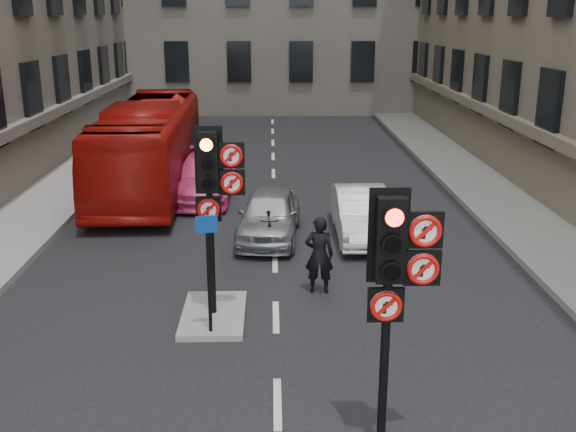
{
  "coord_description": "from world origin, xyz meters",
  "views": [
    {
      "loc": [
        -0.06,
        -6.86,
        5.66
      ],
      "look_at": [
        0.19,
        3.16,
        2.6
      ],
      "focal_mm": 42.0,
      "sensor_mm": 36.0,
      "label": 1
    }
  ],
  "objects_px": {
    "signal_far": "(214,182)",
    "info_sign": "(208,258)",
    "car_silver": "(269,214)",
    "car_white": "(362,214)",
    "car_pink": "(204,177)",
    "motorcyclist": "(319,255)",
    "signal_near": "(396,267)",
    "bus_red": "(150,146)",
    "motorcycle": "(269,233)"
  },
  "relations": [
    {
      "from": "signal_far",
      "to": "car_silver",
      "type": "bearing_deg",
      "value": 78.39
    },
    {
      "from": "signal_far",
      "to": "info_sign",
      "type": "relative_size",
      "value": 1.63
    },
    {
      "from": "bus_red",
      "to": "motorcycle",
      "type": "distance_m",
      "value": 7.4
    },
    {
      "from": "signal_far",
      "to": "car_white",
      "type": "bearing_deg",
      "value": 54.86
    },
    {
      "from": "bus_red",
      "to": "signal_near",
      "type": "bearing_deg",
      "value": -69.87
    },
    {
      "from": "signal_near",
      "to": "motorcycle",
      "type": "bearing_deg",
      "value": 101.78
    },
    {
      "from": "car_white",
      "to": "motorcyclist",
      "type": "height_order",
      "value": "motorcyclist"
    },
    {
      "from": "car_silver",
      "to": "car_white",
      "type": "distance_m",
      "value": 2.4
    },
    {
      "from": "signal_near",
      "to": "motorcyclist",
      "type": "distance_m",
      "value": 5.53
    },
    {
      "from": "car_silver",
      "to": "bus_red",
      "type": "height_order",
      "value": "bus_red"
    },
    {
      "from": "car_silver",
      "to": "bus_red",
      "type": "xyz_separation_m",
      "value": [
        -3.91,
        5.2,
        0.81
      ]
    },
    {
      "from": "motorcyclist",
      "to": "info_sign",
      "type": "bearing_deg",
      "value": 49.02
    },
    {
      "from": "car_silver",
      "to": "motorcyclist",
      "type": "xyz_separation_m",
      "value": [
        1.04,
        -3.56,
        0.19
      ]
    },
    {
      "from": "signal_near",
      "to": "car_pink",
      "type": "relative_size",
      "value": 0.8
    },
    {
      "from": "car_silver",
      "to": "signal_near",
      "type": "bearing_deg",
      "value": -74.04
    },
    {
      "from": "signal_far",
      "to": "signal_near",
      "type": "bearing_deg",
      "value": -56.98
    },
    {
      "from": "signal_far",
      "to": "car_pink",
      "type": "distance_m",
      "value": 9.1
    },
    {
      "from": "signal_near",
      "to": "car_silver",
      "type": "bearing_deg",
      "value": 100.45
    },
    {
      "from": "car_pink",
      "to": "motorcyclist",
      "type": "bearing_deg",
      "value": -65.85
    },
    {
      "from": "car_white",
      "to": "car_pink",
      "type": "relative_size",
      "value": 0.85
    },
    {
      "from": "car_pink",
      "to": "motorcyclist",
      "type": "relative_size",
      "value": 2.71
    },
    {
      "from": "signal_near",
      "to": "car_white",
      "type": "xyz_separation_m",
      "value": [
        0.78,
        8.8,
        -1.96
      ]
    },
    {
      "from": "car_pink",
      "to": "motorcyclist",
      "type": "distance_m",
      "value": 8.2
    },
    {
      "from": "car_silver",
      "to": "car_white",
      "type": "xyz_separation_m",
      "value": [
        2.4,
        0.03,
        -0.01
      ]
    },
    {
      "from": "signal_far",
      "to": "info_sign",
      "type": "xyz_separation_m",
      "value": [
        -0.07,
        -0.81,
        -1.17
      ]
    },
    {
      "from": "car_pink",
      "to": "signal_far",
      "type": "bearing_deg",
      "value": -81.09
    },
    {
      "from": "car_white",
      "to": "bus_red",
      "type": "bearing_deg",
      "value": 140.94
    },
    {
      "from": "car_white",
      "to": "car_pink",
      "type": "xyz_separation_m",
      "value": [
        -4.46,
        4.0,
        0.02
      ]
    },
    {
      "from": "signal_near",
      "to": "car_pink",
      "type": "distance_m",
      "value": 13.46
    },
    {
      "from": "motorcyclist",
      "to": "car_silver",
      "type": "bearing_deg",
      "value": -68.73
    },
    {
      "from": "car_white",
      "to": "info_sign",
      "type": "relative_size",
      "value": 1.74
    },
    {
      "from": "signal_near",
      "to": "signal_far",
      "type": "height_order",
      "value": "signal_far"
    },
    {
      "from": "signal_far",
      "to": "car_pink",
      "type": "bearing_deg",
      "value": 96.97
    },
    {
      "from": "car_white",
      "to": "bus_red",
      "type": "distance_m",
      "value": 8.21
    },
    {
      "from": "car_white",
      "to": "motorcyclist",
      "type": "xyz_separation_m",
      "value": [
        -1.36,
        -3.59,
        0.2
      ]
    },
    {
      "from": "info_sign",
      "to": "motorcycle",
      "type": "bearing_deg",
      "value": 64.99
    },
    {
      "from": "signal_near",
      "to": "motorcyclist",
      "type": "xyz_separation_m",
      "value": [
        -0.58,
        5.21,
        -1.76
      ]
    },
    {
      "from": "info_sign",
      "to": "car_pink",
      "type": "bearing_deg",
      "value": 83.85
    },
    {
      "from": "signal_far",
      "to": "motorcycle",
      "type": "height_order",
      "value": "signal_far"
    },
    {
      "from": "car_silver",
      "to": "motorcycle",
      "type": "xyz_separation_m",
      "value": [
        -0.0,
        -1.01,
        -0.16
      ]
    },
    {
      "from": "motorcycle",
      "to": "motorcyclist",
      "type": "relative_size",
      "value": 0.95
    },
    {
      "from": "bus_red",
      "to": "motorcyclist",
      "type": "relative_size",
      "value": 6.25
    },
    {
      "from": "car_pink",
      "to": "bus_red",
      "type": "distance_m",
      "value": 2.34
    },
    {
      "from": "car_white",
      "to": "motorcycle",
      "type": "distance_m",
      "value": 2.62
    },
    {
      "from": "info_sign",
      "to": "car_white",
      "type": "bearing_deg",
      "value": 46.31
    },
    {
      "from": "signal_far",
      "to": "bus_red",
      "type": "distance_m",
      "value": 10.48
    },
    {
      "from": "motorcyclist",
      "to": "signal_near",
      "type": "bearing_deg",
      "value": 101.3
    },
    {
      "from": "bus_red",
      "to": "motorcycle",
      "type": "bearing_deg",
      "value": -59.25
    },
    {
      "from": "car_pink",
      "to": "info_sign",
      "type": "height_order",
      "value": "info_sign"
    },
    {
      "from": "car_pink",
      "to": "bus_red",
      "type": "xyz_separation_m",
      "value": [
        -1.86,
        1.18,
        0.79
      ]
    }
  ]
}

